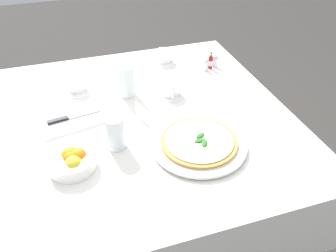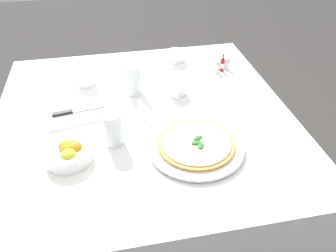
# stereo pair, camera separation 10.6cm
# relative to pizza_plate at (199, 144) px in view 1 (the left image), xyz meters

# --- Properties ---
(ground_plane) EXTENTS (8.00, 8.00, 0.00)m
(ground_plane) POSITION_rel_pizza_plate_xyz_m (-0.14, 0.23, -0.73)
(ground_plane) COLOR #33302D
(dining_table) EXTENTS (1.11, 1.11, 0.72)m
(dining_table) POSITION_rel_pizza_plate_xyz_m (-0.14, 0.23, -0.14)
(dining_table) COLOR white
(dining_table) RESTS_ON ground_plane
(pizza_plate) EXTENTS (0.32, 0.32, 0.02)m
(pizza_plate) POSITION_rel_pizza_plate_xyz_m (0.00, 0.00, 0.00)
(pizza_plate) COLOR white
(pizza_plate) RESTS_ON dining_table
(pizza) EXTENTS (0.26, 0.26, 0.02)m
(pizza) POSITION_rel_pizza_plate_xyz_m (0.00, -0.00, 0.01)
(pizza) COLOR #C68E47
(pizza) RESTS_ON pizza_plate
(coffee_cup_right_edge) EXTENTS (0.13, 0.13, 0.06)m
(coffee_cup_right_edge) POSITION_rel_pizza_plate_xyz_m (0.07, 0.63, 0.02)
(coffee_cup_right_edge) COLOR white
(coffee_cup_right_edge) RESTS_ON dining_table
(coffee_cup_left_edge) EXTENTS (0.13, 0.13, 0.06)m
(coffee_cup_left_edge) POSITION_rel_pizza_plate_xyz_m (0.01, 0.34, 0.01)
(coffee_cup_left_edge) COLOR white
(coffee_cup_left_edge) RESTS_ON dining_table
(coffee_cup_back_corner) EXTENTS (0.13, 0.13, 0.06)m
(coffee_cup_back_corner) POSITION_rel_pizza_plate_xyz_m (-0.35, 0.49, 0.02)
(coffee_cup_back_corner) COLOR white
(coffee_cup_back_corner) RESTS_ON dining_table
(water_glass_center_back) EXTENTS (0.06, 0.06, 0.12)m
(water_glass_center_back) POSITION_rel_pizza_plate_xyz_m (-0.26, 0.08, 0.04)
(water_glass_center_back) COLOR white
(water_glass_center_back) RESTS_ON dining_table
(water_glass_near_left) EXTENTS (0.07, 0.07, 0.13)m
(water_glass_near_left) POSITION_rel_pizza_plate_xyz_m (-0.16, 0.39, 0.04)
(water_glass_near_left) COLOR white
(water_glass_near_left) RESTS_ON dining_table
(napkin_folded) EXTENTS (0.24, 0.17, 0.02)m
(napkin_folded) POSITION_rel_pizza_plate_xyz_m (-0.39, 0.27, -0.00)
(napkin_folded) COLOR white
(napkin_folded) RESTS_ON dining_table
(dinner_knife) EXTENTS (0.20, 0.05, 0.01)m
(dinner_knife) POSITION_rel_pizza_plate_xyz_m (-0.39, 0.27, 0.01)
(dinner_knife) COLOR silver
(dinner_knife) RESTS_ON napkin_folded
(citrus_bowl) EXTENTS (0.15, 0.15, 0.07)m
(citrus_bowl) POSITION_rel_pizza_plate_xyz_m (-0.41, 0.03, 0.02)
(citrus_bowl) COLOR white
(citrus_bowl) RESTS_ON dining_table
(hot_sauce_bottle) EXTENTS (0.02, 0.02, 0.08)m
(hot_sauce_bottle) POSITION_rel_pizza_plate_xyz_m (0.26, 0.50, 0.02)
(hot_sauce_bottle) COLOR #B7140F
(hot_sauce_bottle) RESTS_ON dining_table
(salt_shaker) EXTENTS (0.03, 0.03, 0.06)m
(salt_shaker) POSITION_rel_pizza_plate_xyz_m (0.29, 0.51, 0.01)
(salt_shaker) COLOR white
(salt_shaker) RESTS_ON dining_table
(pepper_shaker) EXTENTS (0.03, 0.03, 0.06)m
(pepper_shaker) POSITION_rel_pizza_plate_xyz_m (0.23, 0.49, 0.01)
(pepper_shaker) COLOR white
(pepper_shaker) RESTS_ON dining_table
(menu_card) EXTENTS (0.03, 0.09, 0.06)m
(menu_card) POSITION_rel_pizza_plate_xyz_m (-0.15, 0.20, 0.02)
(menu_card) COLOR white
(menu_card) RESTS_ON dining_table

